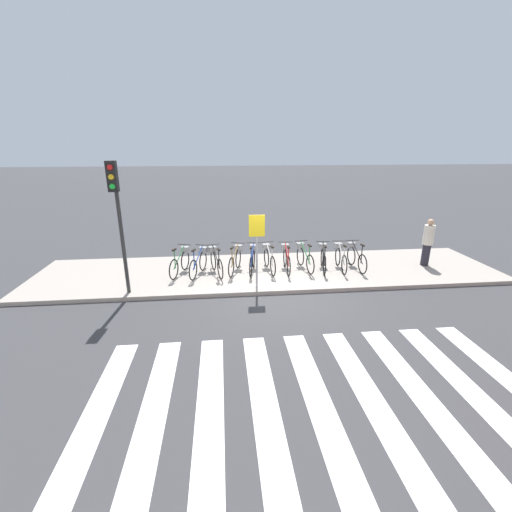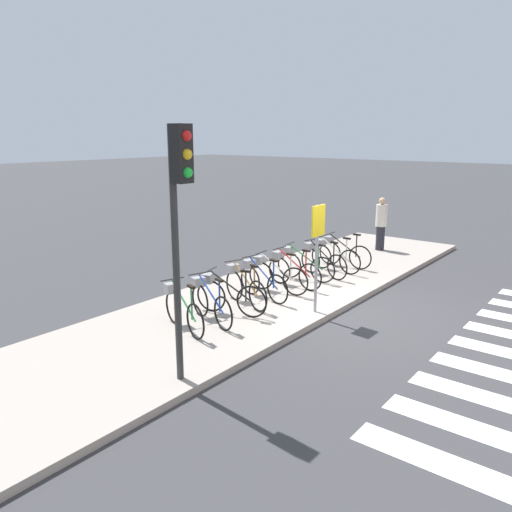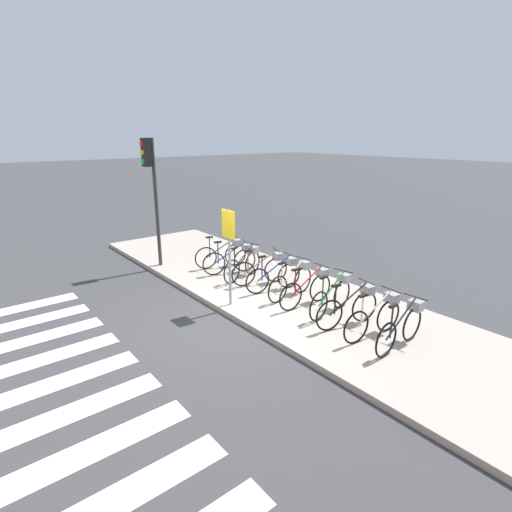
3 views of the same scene
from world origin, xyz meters
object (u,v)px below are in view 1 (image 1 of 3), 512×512
Objects in this scene: parked_bicycle_2 at (216,261)px; parked_bicycle_9 at (340,257)px; sign_post at (257,239)px; parked_bicycle_3 at (236,259)px; parked_bicycle_5 at (269,258)px; parked_bicycle_7 at (304,256)px; traffic_light at (116,202)px; pedestrian at (428,241)px; parked_bicycle_1 at (199,261)px; parked_bicycle_4 at (253,259)px; parked_bicycle_6 at (286,258)px; parked_bicycle_8 at (323,257)px; parked_bicycle_0 at (181,261)px; parked_bicycle_10 at (356,256)px.

parked_bicycle_9 is (4.10, -0.02, 0.00)m from parked_bicycle_2.
sign_post is (1.18, -1.31, 1.04)m from parked_bicycle_2.
parked_bicycle_9 is at bearing -2.11° from parked_bicycle_3.
parked_bicycle_5 is 1.00× the size of parked_bicycle_7.
parked_bicycle_2 is at bearing 131.97° from sign_post.
parked_bicycle_2 is at bearing 29.30° from traffic_light.
parked_bicycle_1 is at bearing -179.57° from pedestrian.
parked_bicycle_1 is at bearing -176.90° from parked_bicycle_4.
parked_bicycle_2 is 7.14m from pedestrian.
pedestrian reaches higher than parked_bicycle_6.
sign_post is (-2.33, -1.30, 1.04)m from parked_bicycle_8.
parked_bicycle_5 is 5.41m from pedestrian.
parked_bicycle_6 is 1.22m from parked_bicycle_8.
parked_bicycle_8 is at bearing -0.30° from parked_bicycle_2.
traffic_light is (-1.32, -1.46, 2.15)m from parked_bicycle_0.
parked_bicycle_6 is (1.11, -0.04, 0.00)m from parked_bicycle_4.
pedestrian is (6.49, -0.06, 0.42)m from parked_bicycle_3.
parked_bicycle_10 is (3.99, -0.10, 0.00)m from parked_bicycle_3.
parked_bicycle_8 is 0.99× the size of parked_bicycle_10.
pedestrian is at bearing -0.56° from parked_bicycle_3.
parked_bicycle_4 is 0.93× the size of pedestrian.
traffic_light is (-9.56, -1.41, 1.73)m from pedestrian.
parked_bicycle_10 is 7.51m from traffic_light.
parked_bicycle_5 is at bearing 176.90° from parked_bicycle_9.
parked_bicycle_9 is (3.46, -0.13, 0.00)m from parked_bicycle_3.
parked_bicycle_5 is 1.00× the size of parked_bicycle_9.
parked_bicycle_0 and parked_bicycle_5 have the same top height.
parked_bicycle_4 is at bearing 178.06° from parked_bicycle_9.
parked_bicycle_10 is at bearing -0.94° from parked_bicycle_6.
parked_bicycle_4 is at bearing 178.77° from parked_bicycle_10.
pedestrian reaches higher than parked_bicycle_1.
pedestrian is at bearing -0.34° from parked_bicycle_4.
parked_bicycle_4 is at bearing 178.17° from parked_bicycle_6.
parked_bicycle_3 is 6.50m from pedestrian.
parked_bicycle_9 is 0.94× the size of pedestrian.
parked_bicycle_3 and parked_bicycle_6 have the same top height.
parked_bicycle_3 is 0.98× the size of parked_bicycle_8.
parked_bicycle_7 is 0.71× the size of sign_post.
parked_bicycle_6 is (2.30, 0.05, 0.00)m from parked_bicycle_2.
parked_bicycle_6 is 1.80m from parked_bicycle_9.
parked_bicycle_2 is at bearing -178.87° from parked_bicycle_6.
parked_bicycle_1 is 5.15m from parked_bicycle_10.
parked_bicycle_0 is at bearing -179.41° from parked_bicycle_7.
parked_bicycle_2 is at bearing 1.28° from parked_bicycle_1.
traffic_light is (-6.53, -1.35, 2.15)m from parked_bicycle_9.
parked_bicycle_6 is at bearing -6.51° from parked_bicycle_5.
parked_bicycle_3 is 0.91× the size of pedestrian.
parked_bicycle_1 and parked_bicycle_5 have the same top height.
parked_bicycle_4 is at bearing 177.56° from parked_bicycle_8.
parked_bicycle_8 is at bearing -14.85° from parked_bicycle_7.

